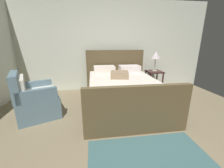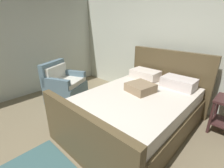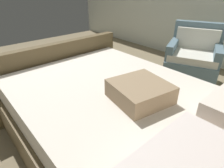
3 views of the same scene
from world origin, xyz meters
name	(u,v)px [view 2 (image 2 of 3)]	position (x,y,z in m)	size (l,w,h in m)	color
wall_back	(178,44)	(0.00, 2.89, 1.29)	(5.66, 0.12, 2.59)	silver
bed	(138,108)	(-0.01, 1.58, 0.35)	(1.68, 2.31, 1.20)	brown
armchair	(64,86)	(-1.80, 1.25, 0.35)	(0.95, 0.95, 0.90)	slate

